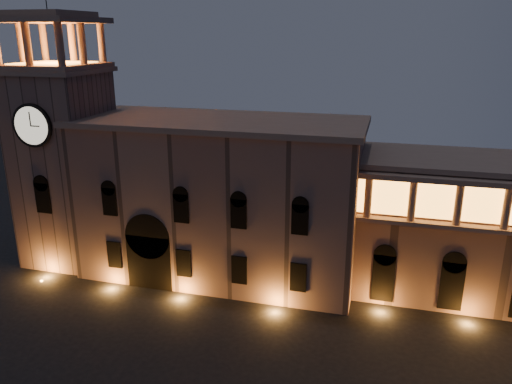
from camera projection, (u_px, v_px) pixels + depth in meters
The scene contains 2 objects.
government_building at pixel (219, 199), 54.92m from camera, with size 30.80×12.80×17.60m.
clock_tower at pixel (65, 157), 57.48m from camera, with size 9.80×9.80×32.40m.
Camera 1 is at (15.40, -27.30, 26.19)m, focal length 35.00 mm.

